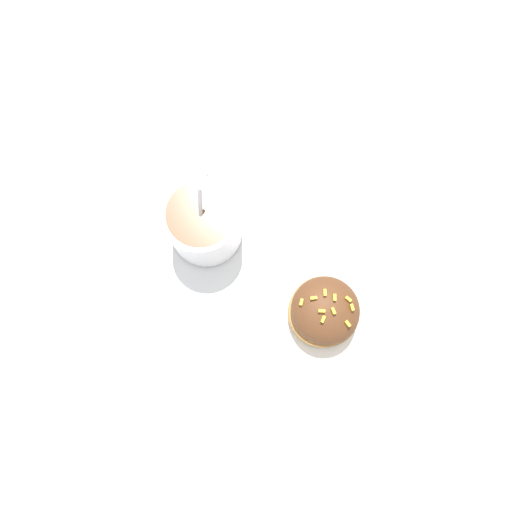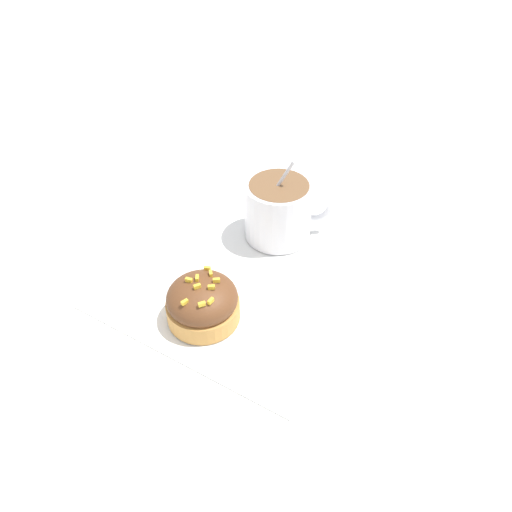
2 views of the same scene
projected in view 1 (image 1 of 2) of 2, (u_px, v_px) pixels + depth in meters
ground_plane at (264, 271)px, 0.57m from camera, size 3.00×3.00×0.00m
paper_napkin at (264, 271)px, 0.57m from camera, size 0.31×0.30×0.00m
coffee_cup at (204, 222)px, 0.54m from camera, size 0.08×0.10×0.11m
frosted_pastry at (324, 311)px, 0.54m from camera, size 0.08×0.08×0.05m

